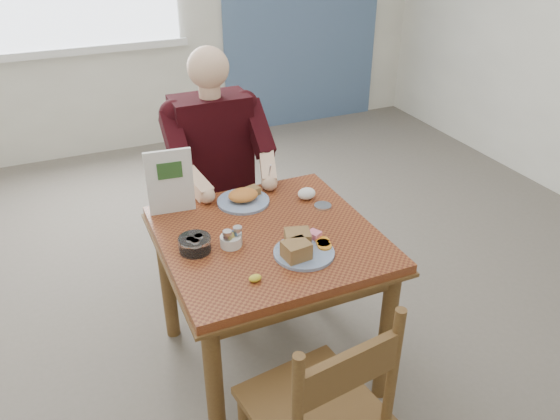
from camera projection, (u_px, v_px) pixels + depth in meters
name	position (u px, v px, depth m)	size (l,w,h in m)	color
floor	(270.00, 361.00, 2.72)	(6.00, 6.00, 0.00)	#625C4F
lemon_wedge	(255.00, 278.00, 2.05)	(0.05, 0.04, 0.03)	yellow
napkin	(307.00, 194.00, 2.61)	(0.09, 0.07, 0.06)	white
metal_dish	(323.00, 206.00, 2.55)	(0.08, 0.08, 0.01)	silver
table	(269.00, 255.00, 2.40)	(0.92, 0.92, 0.75)	brown
chair_far	(215.00, 206.00, 3.12)	(0.42, 0.42, 0.95)	brown
chair_near	(320.00, 413.00, 1.86)	(0.47, 0.47, 0.95)	brown
diner	(217.00, 158.00, 2.88)	(0.53, 0.56, 1.39)	gray
near_plate	(301.00, 247.00, 2.20)	(0.27, 0.26, 0.08)	white
far_plate	(244.00, 197.00, 2.58)	(0.31, 0.31, 0.07)	white
caddy	(231.00, 241.00, 2.25)	(0.10, 0.10, 0.07)	white
shakers	(233.00, 238.00, 2.24)	(0.10, 0.06, 0.09)	white
creamer	(195.00, 244.00, 2.22)	(0.15, 0.15, 0.06)	white
menu	(170.00, 182.00, 2.44)	(0.21, 0.04, 0.31)	white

